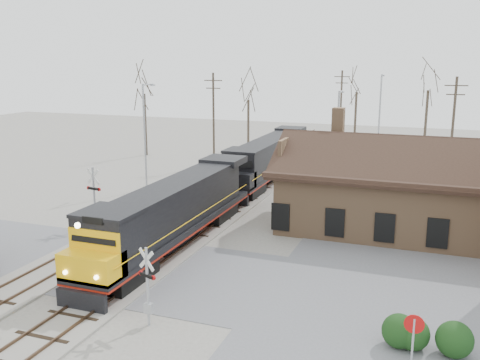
% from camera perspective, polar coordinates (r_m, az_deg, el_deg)
% --- Properties ---
extents(ground, '(140.00, 140.00, 0.00)m').
position_cam_1_polar(ground, '(30.01, -10.36, -9.35)').
color(ground, '#9E998E').
rests_on(ground, ground).
extents(road, '(60.00, 9.00, 0.03)m').
position_cam_1_polar(road, '(30.00, -10.36, -9.32)').
color(road, slate).
rests_on(road, ground).
extents(track_main, '(3.40, 90.00, 0.24)m').
position_cam_1_polar(track_main, '(42.87, -0.17, -2.27)').
color(track_main, '#9E998E').
rests_on(track_main, ground).
extents(track_siding, '(3.40, 90.00, 0.24)m').
position_cam_1_polar(track_siding, '(44.59, -5.60, -1.74)').
color(track_siding, '#9E998E').
rests_on(track_siding, ground).
extents(depot, '(15.20, 9.31, 7.90)m').
position_cam_1_polar(depot, '(36.94, 15.84, -1.48)').
color(depot, '#926C4B').
rests_on(depot, ground).
extents(locomotive_lead, '(2.79, 18.70, 4.15)m').
position_cam_1_polar(locomotive_lead, '(32.11, -7.42, -3.64)').
color(locomotive_lead, black).
rests_on(locomotive_lead, ground).
extents(locomotive_trailing, '(2.79, 18.70, 3.93)m').
position_cam_1_polar(locomotive_trailing, '(49.23, 2.84, 2.21)').
color(locomotive_trailing, black).
rests_on(locomotive_trailing, ground).
extents(crossbuck_near, '(0.98, 0.41, 3.53)m').
position_cam_1_polar(crossbuck_near, '(23.42, -9.83, -11.36)').
color(crossbuck_near, '#A5A8AD').
rests_on(crossbuck_near, ground).
extents(crossbuck_far, '(1.20, 0.32, 4.20)m').
position_cam_1_polar(crossbuck_far, '(37.24, -15.27, -2.04)').
color(crossbuck_far, '#A5A8AD').
rests_on(crossbuck_far, ground).
extents(do_not_enter_sign, '(0.72, 0.08, 2.41)m').
position_cam_1_polar(do_not_enter_sign, '(20.67, 18.01, -15.37)').
color(do_not_enter_sign, '#A5A8AD').
rests_on(do_not_enter_sign, ground).
extents(hedge_a, '(1.38, 1.38, 1.38)m').
position_cam_1_polar(hedge_a, '(22.84, 16.63, -15.18)').
color(hedge_a, black).
rests_on(hedge_a, ground).
extents(hedge_b, '(1.33, 1.33, 1.33)m').
position_cam_1_polar(hedge_b, '(22.85, 17.94, -15.33)').
color(hedge_b, black).
rests_on(hedge_b, ground).
extents(hedge_c, '(1.43, 1.43, 1.43)m').
position_cam_1_polar(hedge_c, '(22.85, 21.91, -15.52)').
color(hedge_c, black).
rests_on(hedge_c, ground).
extents(streetlight_a, '(0.25, 2.04, 9.17)m').
position_cam_1_polar(streetlight_a, '(46.91, -10.06, 5.14)').
color(streetlight_a, '#A5A8AD').
rests_on(streetlight_a, ground).
extents(streetlight_b, '(0.25, 2.04, 8.48)m').
position_cam_1_polar(streetlight_b, '(48.57, 10.39, 4.97)').
color(streetlight_b, '#A5A8AD').
rests_on(streetlight_b, ground).
extents(streetlight_c, '(0.25, 2.04, 9.66)m').
position_cam_1_polar(streetlight_c, '(58.77, 14.67, 6.68)').
color(streetlight_c, '#A5A8AD').
rests_on(streetlight_c, ground).
extents(utility_pole_a, '(2.00, 0.24, 9.81)m').
position_cam_1_polar(utility_pole_a, '(57.09, -2.84, 6.66)').
color(utility_pole_a, '#382D23').
rests_on(utility_pole_a, ground).
extents(utility_pole_b, '(2.00, 0.24, 9.80)m').
position_cam_1_polar(utility_pole_b, '(71.16, 10.70, 7.66)').
color(utility_pole_b, '#382D23').
rests_on(utility_pole_b, ground).
extents(utility_pole_c, '(2.00, 0.24, 9.68)m').
position_cam_1_polar(utility_pole_c, '(52.62, 21.73, 5.18)').
color(utility_pole_c, '#382D23').
rests_on(utility_pole_c, ground).
extents(tree_a, '(4.84, 4.84, 11.86)m').
position_cam_1_polar(tree_a, '(63.89, -10.24, 10.11)').
color(tree_a, '#382D23').
rests_on(tree_a, ground).
extents(tree_b, '(4.12, 4.12, 10.09)m').
position_cam_1_polar(tree_b, '(68.25, 0.90, 9.40)').
color(tree_b, '#382D23').
rests_on(tree_b, ground).
extents(tree_c, '(4.57, 4.57, 11.21)m').
position_cam_1_polar(tree_c, '(74.75, 12.37, 10.02)').
color(tree_c, '#382D23').
rests_on(tree_c, ground).
extents(tree_d, '(5.05, 5.05, 12.36)m').
position_cam_1_polar(tree_d, '(68.43, 19.51, 10.06)').
color(tree_d, '#382D23').
rests_on(tree_d, ground).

